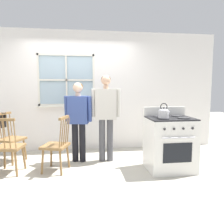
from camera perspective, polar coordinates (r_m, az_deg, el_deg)
The scene contains 11 objects.
ground_plane at distance 3.93m, azimuth -7.98°, elevation -15.14°, with size 16.00×16.00×0.00m, color #B2AD9E.
wall_back at distance 5.05m, azimuth -8.01°, elevation 5.18°, with size 6.40×0.16×2.70m.
chair_by_window at distance 4.69m, azimuth -24.98°, elevation -6.46°, with size 0.55×0.56×0.96m.
chair_near_wall at distance 3.90m, azimuth -14.29°, elevation -8.58°, with size 0.51×0.52×0.96m.
chair_center_cluster at distance 4.08m, azimuth -25.37°, elevation -8.37°, with size 0.47×0.45×0.96m.
person_elderly_left at distance 4.23m, azimuth -8.79°, elevation -0.76°, with size 0.54×0.29×1.53m.
person_teen_center at distance 4.21m, azimuth -1.59°, elevation 0.43°, with size 0.57×0.26×1.67m.
stove at distance 3.98m, azimuth 14.83°, elevation -7.85°, with size 0.78×0.68×1.08m.
kettle at distance 3.69m, azimuth 13.35°, elevation -0.21°, with size 0.21×0.17×0.25m.
potted_plant at distance 4.98m, azimuth -10.69°, elevation 2.44°, with size 0.14×0.14×0.25m.
handbag at distance 4.79m, azimuth -27.21°, elevation -2.11°, with size 0.24×0.24×0.31m.
Camera 1 is at (0.02, -3.65, 1.45)m, focal length 35.00 mm.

